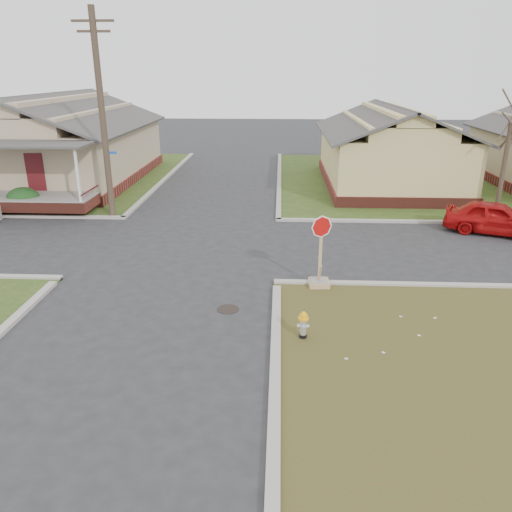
{
  "coord_description": "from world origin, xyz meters",
  "views": [
    {
      "loc": [
        3.63,
        -13.4,
        6.47
      ],
      "look_at": [
        2.94,
        1.0,
        1.1
      ],
      "focal_mm": 35.0,
      "sensor_mm": 36.0,
      "label": 1
    }
  ],
  "objects_px": {
    "fire_hydrant": "(303,323)",
    "stop_sign": "(320,271)",
    "utility_pole": "(102,114)",
    "red_sedan": "(495,218)"
  },
  "relations": [
    {
      "from": "utility_pole",
      "to": "red_sedan",
      "type": "height_order",
      "value": "utility_pole"
    },
    {
      "from": "utility_pole",
      "to": "fire_hydrant",
      "type": "distance_m",
      "value": 14.51
    },
    {
      "from": "fire_hydrant",
      "to": "stop_sign",
      "type": "distance_m",
      "value": 3.39
    },
    {
      "from": "utility_pole",
      "to": "red_sedan",
      "type": "distance_m",
      "value": 17.43
    },
    {
      "from": "fire_hydrant",
      "to": "stop_sign",
      "type": "relative_size",
      "value": 0.31
    },
    {
      "from": "utility_pole",
      "to": "stop_sign",
      "type": "relative_size",
      "value": 3.89
    },
    {
      "from": "fire_hydrant",
      "to": "red_sedan",
      "type": "distance_m",
      "value": 12.49
    },
    {
      "from": "stop_sign",
      "to": "red_sedan",
      "type": "xyz_separation_m",
      "value": [
        7.75,
        5.93,
        0.14
      ]
    },
    {
      "from": "fire_hydrant",
      "to": "stop_sign",
      "type": "height_order",
      "value": "stop_sign"
    },
    {
      "from": "red_sedan",
      "to": "fire_hydrant",
      "type": "bearing_deg",
      "value": 160.44
    }
  ]
}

